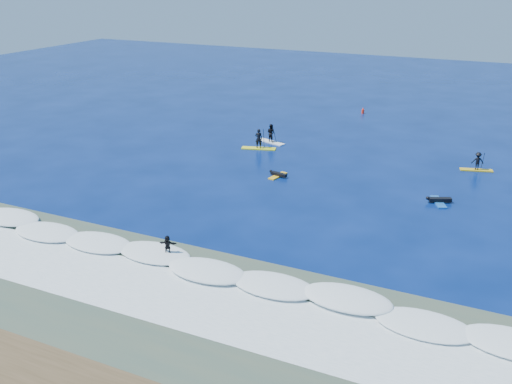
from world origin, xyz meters
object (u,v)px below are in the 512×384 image
at_px(prone_paddler_far, 439,200).
at_px(marker_buoy, 363,111).
at_px(prone_paddler_near, 278,175).
at_px(sup_paddler_right, 477,162).
at_px(sup_paddler_left, 259,142).
at_px(sup_paddler_center, 271,135).
at_px(wave_surfer, 168,246).

bearing_deg(prone_paddler_far, marker_buoy, 2.54).
distance_m(prone_paddler_near, marker_buoy, 24.48).
bearing_deg(prone_paddler_near, sup_paddler_right, -48.81).
height_order(sup_paddler_right, prone_paddler_near, sup_paddler_right).
relative_size(sup_paddler_left, sup_paddler_center, 1.06).
bearing_deg(sup_paddler_left, sup_paddler_right, -9.74).
bearing_deg(prone_paddler_far, prone_paddler_near, 64.99).
distance_m(prone_paddler_far, marker_buoy, 27.61).
bearing_deg(sup_paddler_center, marker_buoy, 90.84).
height_order(prone_paddler_near, prone_paddler_far, prone_paddler_far).
relative_size(sup_paddler_center, marker_buoy, 4.21).
height_order(sup_paddler_left, prone_paddler_near, sup_paddler_left).
height_order(prone_paddler_near, marker_buoy, marker_buoy).
height_order(sup_paddler_right, marker_buoy, sup_paddler_right).
distance_m(sup_paddler_center, sup_paddler_right, 19.28).
xyz_separation_m(sup_paddler_right, wave_surfer, (-15.20, -24.34, -0.01)).
distance_m(sup_paddler_left, prone_paddler_far, 18.81).
relative_size(sup_paddler_right, prone_paddler_far, 1.14).
bearing_deg(prone_paddler_far, sup_paddler_left, 45.49).
bearing_deg(sup_paddler_left, prone_paddler_far, -36.55).
bearing_deg(sup_paddler_left, wave_surfer, -95.21).
xyz_separation_m(wave_surfer, marker_buoy, (0.99, 40.28, -0.39)).
relative_size(sup_paddler_left, sup_paddler_right, 1.21).
distance_m(sup_paddler_right, prone_paddler_far, 8.95).
bearing_deg(wave_surfer, prone_paddler_near, 72.03).
xyz_separation_m(sup_paddler_left, sup_paddler_right, (19.47, 2.17, 0.02)).
bearing_deg(sup_paddler_right, sup_paddler_left, 170.86).
relative_size(prone_paddler_near, wave_surfer, 1.21).
bearing_deg(wave_surfer, sup_paddler_right, 41.56).
relative_size(sup_paddler_left, marker_buoy, 4.45).
relative_size(prone_paddler_far, marker_buoy, 3.21).
xyz_separation_m(prone_paddler_near, prone_paddler_far, (12.94, -0.21, 0.02)).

